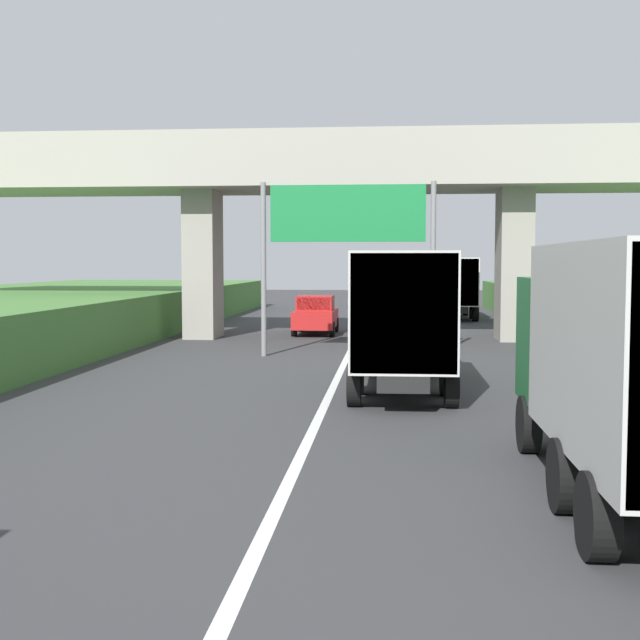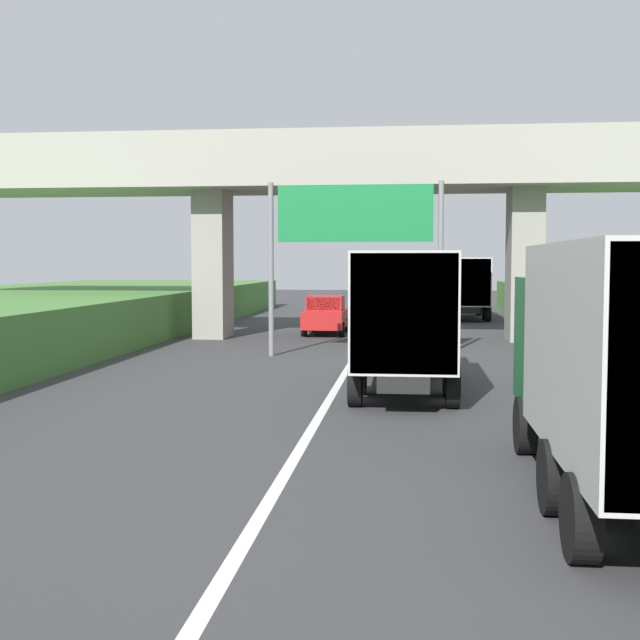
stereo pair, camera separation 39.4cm
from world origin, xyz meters
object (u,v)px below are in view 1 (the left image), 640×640
at_px(truck_white, 402,314).
at_px(truck_blue, 453,284).
at_px(overhead_highway_sign, 348,226).
at_px(car_red, 316,315).
at_px(construction_barrel_3, 618,386).
at_px(truck_green, 640,358).

xyz_separation_m(truck_white, truck_blue, (3.23, 27.20, 0.00)).
distance_m(overhead_highway_sign, truck_white, 7.95).
xyz_separation_m(car_red, construction_barrel_3, (8.36, -18.01, -0.40)).
bearing_deg(car_red, truck_white, -77.40).
bearing_deg(construction_barrel_3, car_red, 114.90).
distance_m(truck_green, car_red, 26.34).
xyz_separation_m(truck_white, construction_barrel_3, (4.75, -1.86, -1.47)).
bearing_deg(truck_blue, construction_barrel_3, -87.01).
xyz_separation_m(overhead_highway_sign, truck_white, (1.73, -7.36, -2.46)).
bearing_deg(overhead_highway_sign, truck_white, -76.74).
distance_m(overhead_highway_sign, construction_barrel_3, 11.93).
height_order(truck_green, truck_blue, same).
distance_m(truck_blue, car_red, 13.04).
bearing_deg(car_red, construction_barrel_3, -65.10).
distance_m(overhead_highway_sign, truck_blue, 20.60).
bearing_deg(truck_green, overhead_highway_sign, 105.93).
height_order(truck_white, truck_blue, same).
distance_m(truck_white, truck_blue, 27.39).
height_order(overhead_highway_sign, truck_green, overhead_highway_sign).
bearing_deg(truck_white, overhead_highway_sign, 103.26).
bearing_deg(construction_barrel_3, truck_blue, 92.99).
height_order(truck_green, construction_barrel_3, truck_green).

